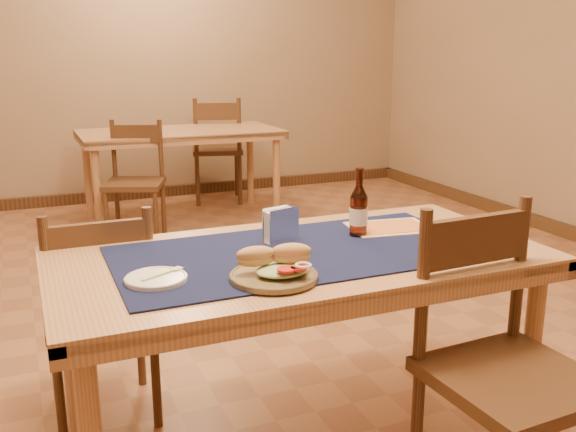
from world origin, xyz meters
name	(u,v)px	position (x,y,z in m)	size (l,w,h in m)	color
room	(222,48)	(0.00, 0.00, 1.40)	(6.04, 7.04, 2.84)	#966441
main_table	(300,276)	(0.00, -0.80, 0.67)	(1.60, 0.80, 0.75)	#B37F54
placemat	(300,252)	(0.00, -0.80, 0.75)	(1.20, 0.60, 0.01)	#11143E
baseboard	(230,347)	(0.00, 0.00, 0.05)	(6.00, 7.00, 0.10)	#49301A
back_table	(180,140)	(0.41, 2.58, 0.67)	(1.61, 0.81, 0.75)	#B37F54
chair_main_far	(100,311)	(-0.60, -0.31, 0.45)	(0.40, 0.40, 0.86)	#49301A
chair_main_near	(503,366)	(0.43, -1.30, 0.50)	(0.46, 0.46, 0.96)	#49301A
chair_back_near	(135,180)	(-0.05, 2.09, 0.46)	(0.53, 0.53, 0.89)	#49301A
chair_back_far	(217,148)	(0.87, 3.06, 0.51)	(0.54, 0.54, 0.97)	#49301A
sandwich_plate	(276,270)	(-0.17, -1.01, 0.78)	(0.26, 0.26, 0.10)	brown
side_plate	(156,278)	(-0.49, -0.90, 0.76)	(0.18, 0.18, 0.01)	silver
fork	(165,273)	(-0.46, -0.88, 0.77)	(0.13, 0.08, 0.00)	#86BB66
beer_bottle	(359,211)	(0.26, -0.71, 0.84)	(0.06, 0.06, 0.24)	#41170B
napkin_holder	(281,225)	(-0.01, -0.67, 0.81)	(0.14, 0.08, 0.12)	silver
menu_card	(390,227)	(0.42, -0.67, 0.76)	(0.32, 0.26, 0.01)	beige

